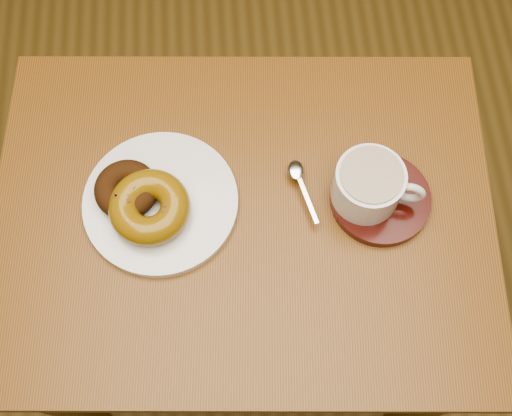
{
  "coord_description": "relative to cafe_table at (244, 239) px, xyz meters",
  "views": [
    {
      "loc": [
        -0.14,
        -0.22,
        1.61
      ],
      "look_at": [
        -0.11,
        0.14,
        0.73
      ],
      "focal_mm": 45.0,
      "sensor_mm": 36.0,
      "label": 1
    }
  ],
  "objects": [
    {
      "name": "donut_cinnamon",
      "position": [
        -0.17,
        0.04,
        0.14
      ],
      "size": [
        0.1,
        0.1,
        0.03
      ],
      "primitive_type": "torus",
      "rotation": [
        0.0,
        0.0,
        -0.02
      ],
      "color": "#331A0A",
      "rests_on": "donut_plate"
    },
    {
      "name": "teaspoon",
      "position": [
        0.09,
        0.05,
        0.13
      ],
      "size": [
        0.04,
        0.11,
        0.01
      ],
      "rotation": [
        0.0,
        0.0,
        0.25
      ],
      "color": "silver",
      "rests_on": "saucer"
    },
    {
      "name": "donut_caramel",
      "position": [
        -0.13,
        0.01,
        0.15
      ],
      "size": [
        0.14,
        0.14,
        0.04
      ],
      "rotation": [
        0.0,
        0.0,
        0.22
      ],
      "color": "#7B580D",
      "rests_on": "donut_plate"
    },
    {
      "name": "saucer",
      "position": [
        0.21,
        0.01,
        0.12
      ],
      "size": [
        0.19,
        0.19,
        0.02
      ],
      "primitive_type": "cylinder",
      "rotation": [
        0.0,
        0.0,
        -0.31
      ],
      "color": "#340B07",
      "rests_on": "cafe_table"
    },
    {
      "name": "cafe_table",
      "position": [
        0.0,
        0.0,
        0.0
      ],
      "size": [
        0.8,
        0.62,
        0.71
      ],
      "rotation": [
        0.0,
        0.0,
        -0.07
      ],
      "color": "brown",
      "rests_on": "ground"
    },
    {
      "name": "ground",
      "position": [
        0.13,
        -0.14,
        -0.6
      ],
      "size": [
        6.0,
        6.0,
        0.0
      ],
      "primitive_type": "plane",
      "color": "brown",
      "rests_on": "ground"
    },
    {
      "name": "coffee_cup",
      "position": [
        0.19,
        0.01,
        0.16
      ],
      "size": [
        0.13,
        0.1,
        0.07
      ],
      "rotation": [
        0.0,
        0.0,
        -0.3
      ],
      "color": "silver",
      "rests_on": "saucer"
    },
    {
      "name": "donut_plate",
      "position": [
        -0.12,
        0.02,
        0.12
      ],
      "size": [
        0.29,
        0.29,
        0.01
      ],
      "primitive_type": "cylinder",
      "rotation": [
        0.0,
        0.0,
        -0.29
      ],
      "color": "silver",
      "rests_on": "cafe_table"
    }
  ]
}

